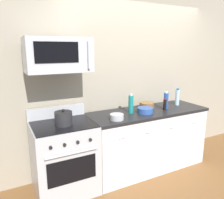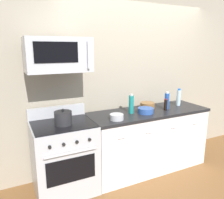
# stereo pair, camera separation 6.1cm
# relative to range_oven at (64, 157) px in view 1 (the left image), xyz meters

# --- Properties ---
(ground_plane) EXTENTS (5.91, 5.91, 0.00)m
(ground_plane) POSITION_rel_range_oven_xyz_m (1.29, -0.00, -0.47)
(ground_plane) COLOR brown
(back_wall) EXTENTS (4.93, 0.10, 2.70)m
(back_wall) POSITION_rel_range_oven_xyz_m (1.29, 0.41, 0.88)
(back_wall) COLOR #9E937F
(back_wall) RESTS_ON ground_plane
(counter_unit) EXTENTS (1.84, 0.66, 0.92)m
(counter_unit) POSITION_rel_range_oven_xyz_m (1.29, -0.00, -0.01)
(counter_unit) COLOR white
(counter_unit) RESTS_ON ground_plane
(range_oven) EXTENTS (0.76, 0.69, 1.07)m
(range_oven) POSITION_rel_range_oven_xyz_m (0.00, 0.00, 0.00)
(range_oven) COLOR #B7BABF
(range_oven) RESTS_ON ground_plane
(microwave) EXTENTS (0.74, 0.44, 0.40)m
(microwave) POSITION_rel_range_oven_xyz_m (0.00, 0.04, 1.28)
(microwave) COLOR #B7BABF
(bottle_soda_blue) EXTENTS (0.07, 0.07, 0.27)m
(bottle_soda_blue) POSITION_rel_range_oven_xyz_m (1.59, -0.05, 0.58)
(bottle_soda_blue) COLOR #1E4CA5
(bottle_soda_blue) RESTS_ON countertop_slab
(bottle_soy_sauce_dark) EXTENTS (0.05, 0.05, 0.18)m
(bottle_soy_sauce_dark) POSITION_rel_range_oven_xyz_m (1.53, -0.10, 0.53)
(bottle_soy_sauce_dark) COLOR black
(bottle_soy_sauce_dark) RESTS_ON countertop_slab
(bottle_sparkling_teal) EXTENTS (0.07, 0.07, 0.28)m
(bottle_sparkling_teal) POSITION_rel_range_oven_xyz_m (0.99, 0.01, 0.58)
(bottle_sparkling_teal) COLOR #197F7A
(bottle_sparkling_teal) RESTS_ON countertop_slab
(bottle_water_clear) EXTENTS (0.07, 0.07, 0.28)m
(bottle_water_clear) POSITION_rel_range_oven_xyz_m (1.91, 0.05, 0.58)
(bottle_water_clear) COLOR silver
(bottle_water_clear) RESTS_ON countertop_slab
(bowl_wooden_salad) EXTENTS (0.22, 0.22, 0.09)m
(bowl_wooden_salad) POSITION_rel_range_oven_xyz_m (1.35, 0.12, 0.50)
(bowl_wooden_salad) COLOR brown
(bowl_wooden_salad) RESTS_ON countertop_slab
(bowl_steel_prep) EXTENTS (0.18, 0.18, 0.07)m
(bowl_steel_prep) POSITION_rel_range_oven_xyz_m (0.67, -0.17, 0.49)
(bowl_steel_prep) COLOR #B2B5BA
(bowl_steel_prep) RESTS_ON countertop_slab
(bowl_blue_mixing) EXTENTS (0.22, 0.22, 0.08)m
(bowl_blue_mixing) POSITION_rel_range_oven_xyz_m (1.18, -0.09, 0.49)
(bowl_blue_mixing) COLOR #2D519E
(bowl_blue_mixing) RESTS_ON countertop_slab
(stockpot) EXTENTS (0.21, 0.21, 0.20)m
(stockpot) POSITION_rel_range_oven_xyz_m (0.00, -0.05, 0.54)
(stockpot) COLOR #262628
(stockpot) RESTS_ON range_oven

